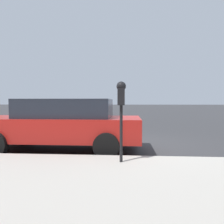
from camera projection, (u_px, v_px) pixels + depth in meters
ground_plane at (132, 144)px, 7.08m from camera, size 220.00×220.00×0.00m
parking_meter at (121, 101)px, 4.31m from camera, size 0.21×0.19×1.61m
car_red at (62, 123)px, 6.21m from camera, size 1.98×4.52×1.46m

